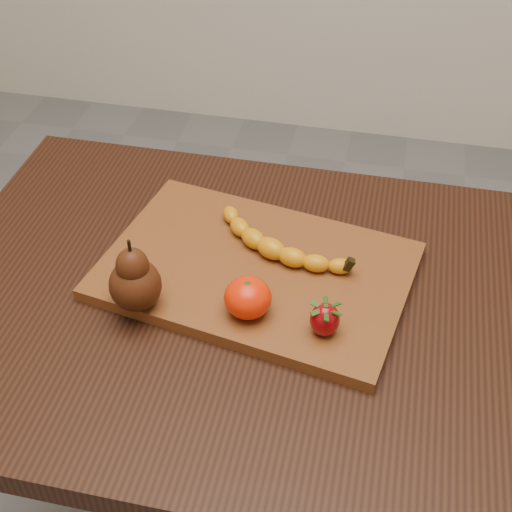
% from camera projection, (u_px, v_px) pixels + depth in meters
% --- Properties ---
extents(table, '(1.00, 0.70, 0.76)m').
position_uv_depth(table, '(260.00, 343.00, 1.11)').
color(table, black).
rests_on(table, ground).
extents(cutting_board, '(0.50, 0.37, 0.02)m').
position_uv_depth(cutting_board, '(256.00, 271.00, 1.07)').
color(cutting_board, brown).
rests_on(cutting_board, table).
extents(banana, '(0.21, 0.13, 0.03)m').
position_uv_depth(banana, '(271.00, 248.00, 1.07)').
color(banana, orange).
rests_on(banana, cutting_board).
extents(pear, '(0.10, 0.10, 0.11)m').
position_uv_depth(pear, '(134.00, 274.00, 0.97)').
color(pear, '#411C0A').
rests_on(pear, cutting_board).
extents(mandarin, '(0.08, 0.08, 0.06)m').
position_uv_depth(mandarin, '(248.00, 298.00, 0.98)').
color(mandarin, red).
rests_on(mandarin, cutting_board).
extents(strawberry, '(0.05, 0.05, 0.05)m').
position_uv_depth(strawberry, '(325.00, 319.00, 0.95)').
color(strawberry, '#8C0309').
rests_on(strawberry, cutting_board).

